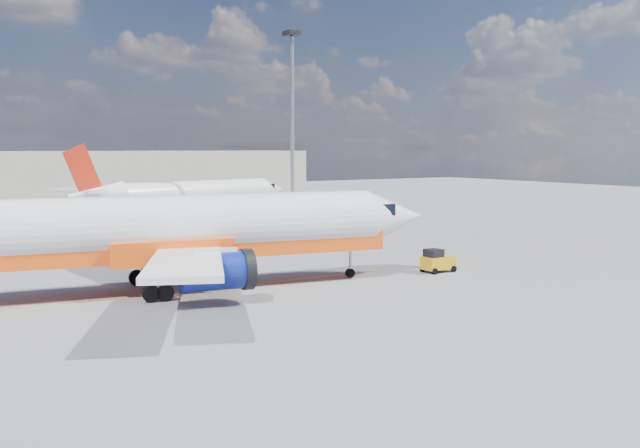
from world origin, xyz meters
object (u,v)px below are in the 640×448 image
main_jet (166,231)px  gse_tug (437,261)px  second_jet (191,195)px  traffic_cone (251,281)px

main_jet → gse_tug: size_ratio=15.70×
second_jet → gse_tug: bearing=-100.2°
gse_tug → traffic_cone: 13.19m
main_jet → traffic_cone: 6.19m
gse_tug → second_jet: bearing=90.0°
gse_tug → traffic_cone: (-12.92, 2.59, -0.50)m
second_jet → traffic_cone: second_jet is taller
traffic_cone → second_jet: bearing=73.4°
second_jet → main_jet: bearing=-125.5°
main_jet → traffic_cone: main_jet is taller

